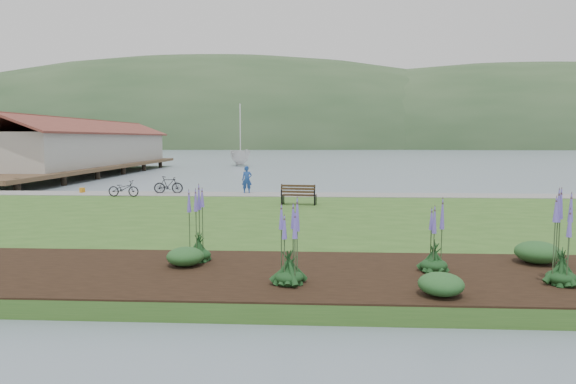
% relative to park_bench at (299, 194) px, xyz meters
% --- Properties ---
extents(ground, '(600.00, 600.00, 0.00)m').
position_rel_park_bench_xyz_m(ground, '(-1.62, -2.62, -0.90)').
color(ground, slate).
rests_on(ground, ground).
extents(lawn, '(34.00, 20.00, 0.40)m').
position_rel_park_bench_xyz_m(lawn, '(-1.62, -4.62, -0.70)').
color(lawn, '#325B20').
rests_on(lawn, ground).
extents(shoreline_path, '(34.00, 2.20, 0.03)m').
position_rel_park_bench_xyz_m(shoreline_path, '(-1.62, 4.28, -0.48)').
color(shoreline_path, gray).
rests_on(shoreline_path, lawn).
extents(garden_bed, '(24.00, 4.40, 0.04)m').
position_rel_park_bench_xyz_m(garden_bed, '(1.38, -12.42, -0.48)').
color(garden_bed, black).
rests_on(garden_bed, lawn).
extents(far_hillside, '(580.00, 80.00, 38.00)m').
position_rel_park_bench_xyz_m(far_hillside, '(18.38, 167.38, -0.90)').
color(far_hillside, '#2F4D2B').
rests_on(far_hillside, ground).
extents(pier_pavilion, '(8.00, 36.00, 5.40)m').
position_rel_park_bench_xyz_m(pier_pavilion, '(-21.62, 24.90, 1.74)').
color(pier_pavilion, '#4C3826').
rests_on(pier_pavilion, ground).
extents(park_bench, '(1.69, 0.87, 1.00)m').
position_rel_park_bench_xyz_m(park_bench, '(0.00, 0.00, 0.00)').
color(park_bench, black).
rests_on(park_bench, lawn).
extents(person, '(0.72, 0.54, 1.83)m').
position_rel_park_bench_xyz_m(person, '(-3.11, 4.88, 0.42)').
color(person, navy).
rests_on(person, lawn).
extents(bicycle_a, '(0.61, 1.67, 0.87)m').
position_rel_park_bench_xyz_m(bicycle_a, '(-9.51, 2.91, -0.06)').
color(bicycle_a, black).
rests_on(bicycle_a, lawn).
extents(bicycle_b, '(0.64, 1.67, 0.98)m').
position_rel_park_bench_xyz_m(bicycle_b, '(-7.55, 4.58, -0.01)').
color(bicycle_b, black).
rests_on(bicycle_b, lawn).
extents(sailboat, '(12.52, 12.62, 25.24)m').
position_rel_park_bench_xyz_m(sailboat, '(-8.94, 41.73, -0.90)').
color(sailboat, silver).
rests_on(sailboat, ground).
extents(pannier, '(0.23, 0.31, 0.30)m').
position_rel_park_bench_xyz_m(pannier, '(-12.58, 4.58, -0.35)').
color(pannier, orange).
rests_on(pannier, lawn).
extents(echium_0, '(0.62, 0.62, 1.94)m').
position_rel_park_bench_xyz_m(echium_0, '(0.26, -13.37, 0.36)').
color(echium_0, '#133417').
rests_on(echium_0, garden_bed).
extents(echium_1, '(0.62, 0.62, 1.78)m').
position_rel_park_bench_xyz_m(echium_1, '(3.56, -12.17, 0.19)').
color(echium_1, '#133417').
rests_on(echium_1, garden_bed).
extents(echium_2, '(0.62, 0.62, 2.14)m').
position_rel_park_bench_xyz_m(echium_2, '(6.00, -13.08, 0.46)').
color(echium_2, '#133417').
rests_on(echium_2, garden_bed).
extents(echium_4, '(0.62, 0.62, 2.32)m').
position_rel_park_bench_xyz_m(echium_4, '(-2.12, -11.43, 0.49)').
color(echium_4, '#133417').
rests_on(echium_4, garden_bed).
extents(shrub_0, '(0.90, 0.90, 0.45)m').
position_rel_park_bench_xyz_m(shrub_0, '(-2.33, -11.93, -0.23)').
color(shrub_0, '#1E4C21').
rests_on(shrub_0, garden_bed).
extents(shrub_1, '(0.89, 0.89, 0.45)m').
position_rel_park_bench_xyz_m(shrub_1, '(3.29, -13.99, -0.24)').
color(shrub_1, '#1E4C21').
rests_on(shrub_1, garden_bed).
extents(shrub_2, '(1.08, 1.08, 0.54)m').
position_rel_park_bench_xyz_m(shrub_2, '(6.30, -11.19, -0.19)').
color(shrub_2, '#1E4C21').
rests_on(shrub_2, garden_bed).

